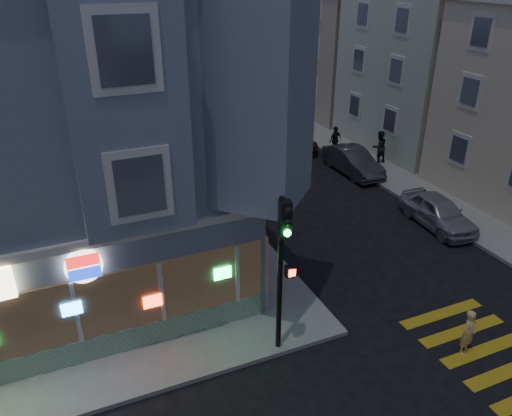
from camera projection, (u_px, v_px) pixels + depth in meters
ground at (293, 412)px, 13.19m from camera, size 120.00×120.00×0.00m
sidewalk_ne at (416, 108)px, 40.28m from camera, size 24.00×42.00×0.15m
corner_building at (3, 116)px, 17.51m from camera, size 14.60×14.60×11.40m
row_house_b at (457, 57)px, 30.92m from camera, size 12.00×8.60×10.50m
row_house_c at (371, 49)px, 38.65m from camera, size 12.00×8.60×9.00m
row_house_d at (314, 26)px, 45.73m from camera, size 12.00×8.60×10.50m
utility_pole at (291, 55)px, 35.09m from camera, size 2.20×0.30×9.00m
street_tree_near at (259, 55)px, 40.48m from camera, size 3.00×3.00×5.30m
street_tree_far at (225, 42)px, 47.06m from camera, size 3.00×3.00×5.30m
running_child at (469, 332)px, 14.89m from camera, size 0.63×0.51×1.51m
pedestrian_a at (379, 147)px, 28.82m from camera, size 0.95×0.75×1.90m
pedestrian_b at (335, 140)px, 30.26m from camera, size 1.08×0.71×1.70m
parked_car_a at (438, 212)px, 22.20m from camera, size 1.97×4.22×1.40m
parked_car_b at (353, 161)px, 27.81m from camera, size 1.53×4.34×1.43m
parked_car_c at (291, 138)px, 31.68m from camera, size 1.99×4.72×1.36m
parked_car_d at (247, 118)px, 35.65m from camera, size 2.23×4.81×1.34m
traffic_signal at (283, 252)px, 13.65m from camera, size 0.61×0.56×5.02m
fire_hydrant at (361, 151)px, 29.92m from camera, size 0.41×0.24×0.71m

